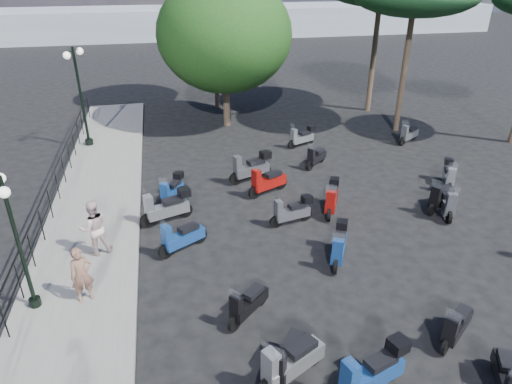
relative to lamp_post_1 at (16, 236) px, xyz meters
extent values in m
plane|color=black|center=(7.44, -0.40, -2.17)|extent=(120.00, 120.00, 0.00)
cube|color=slate|center=(0.94, 2.60, -2.10)|extent=(3.00, 30.00, 0.15)
cylinder|color=black|center=(-0.36, -1.02, -1.47)|extent=(0.04, 0.04, 1.10)
cylinder|color=black|center=(-0.36, 0.35, -1.47)|extent=(0.04, 0.04, 1.10)
cylinder|color=black|center=(-0.36, 1.72, -1.47)|extent=(0.04, 0.04, 1.10)
cylinder|color=black|center=(-0.36, 3.09, -1.47)|extent=(0.04, 0.04, 1.10)
cylinder|color=black|center=(-0.36, 4.46, -1.47)|extent=(0.04, 0.04, 1.10)
cylinder|color=black|center=(-0.36, 5.82, -1.47)|extent=(0.04, 0.04, 1.10)
cylinder|color=black|center=(-0.36, 7.19, -1.47)|extent=(0.04, 0.04, 1.10)
cylinder|color=black|center=(-0.36, 8.56, -1.47)|extent=(0.04, 0.04, 1.10)
cylinder|color=black|center=(-0.36, 9.93, -1.47)|extent=(0.04, 0.04, 1.10)
cylinder|color=black|center=(-0.36, 11.30, -1.47)|extent=(0.04, 0.04, 1.10)
cylinder|color=black|center=(-0.36, 12.67, -1.47)|extent=(0.04, 0.04, 1.10)
cylinder|color=black|center=(-0.36, 14.03, -1.47)|extent=(0.04, 0.04, 1.10)
cylinder|color=black|center=(-0.36, 15.40, -1.47)|extent=(0.04, 0.04, 1.10)
cube|color=black|center=(-0.36, 2.40, -0.94)|extent=(0.04, 26.00, 0.04)
cube|color=black|center=(-0.36, 2.40, -1.47)|extent=(0.04, 26.00, 0.04)
cylinder|color=black|center=(0.00, 0.00, -1.92)|extent=(0.28, 0.28, 0.21)
cylinder|color=black|center=(0.00, 0.00, -0.25)|extent=(0.10, 0.10, 3.55)
cylinder|color=black|center=(0.00, 0.00, 1.39)|extent=(0.31, 0.76, 0.04)
sphere|color=white|center=(-0.14, 0.37, 1.30)|extent=(0.25, 0.25, 0.25)
sphere|color=white|center=(0.14, -0.37, 1.30)|extent=(0.25, 0.25, 0.25)
cylinder|color=black|center=(0.07, 11.20, -1.89)|extent=(0.35, 0.35, 0.26)
cylinder|color=black|center=(0.07, 11.20, 0.16)|extent=(0.12, 0.12, 4.37)
cylinder|color=black|center=(0.07, 11.20, 2.19)|extent=(0.44, 0.92, 0.04)
sphere|color=white|center=(0.27, 11.65, 2.08)|extent=(0.31, 0.31, 0.31)
sphere|color=white|center=(-0.13, 10.75, 2.08)|extent=(0.31, 0.31, 0.31)
imported|color=brown|center=(1.21, -0.02, -1.27)|extent=(0.64, 0.53, 1.51)
imported|color=#C7A9A8|center=(1.30, 2.05, -1.18)|extent=(0.98, 0.86, 1.69)
cylinder|color=black|center=(5.95, -2.70, -1.93)|extent=(0.38, 0.45, 0.49)
cube|color=black|center=(5.61, -3.15, -1.74)|extent=(1.09, 1.27, 0.35)
cube|color=black|center=(5.71, -3.01, -1.46)|extent=(0.62, 0.68, 0.14)
cube|color=black|center=(5.25, -3.61, -1.46)|extent=(0.38, 0.37, 0.72)
plane|color=white|center=(5.21, -3.66, -0.99)|extent=(0.36, 0.30, 0.38)
cylinder|color=black|center=(4.72, -1.70, -1.95)|extent=(0.38, 0.36, 0.44)
cylinder|color=black|center=(5.52, -0.96, -1.95)|extent=(0.38, 0.36, 0.44)
cube|color=black|center=(5.15, -1.30, -1.79)|extent=(1.08, 1.03, 0.31)
cube|color=black|center=(5.27, -1.19, -1.53)|extent=(0.59, 0.57, 0.13)
cube|color=black|center=(4.77, -1.65, -1.53)|extent=(0.33, 0.34, 0.64)
plane|color=white|center=(4.73, -1.69, -1.12)|extent=(0.29, 0.30, 0.34)
cylinder|color=black|center=(3.24, 1.57, -1.93)|extent=(0.47, 0.33, 0.48)
cylinder|color=black|center=(4.28, 2.18, -1.93)|extent=(0.47, 0.33, 0.48)
cube|color=navy|center=(3.80, 1.90, -1.75)|extent=(1.30, 0.95, 0.34)
cube|color=black|center=(3.95, 1.99, -1.47)|extent=(0.67, 0.56, 0.14)
cube|color=navy|center=(3.31, 1.61, -1.47)|extent=(0.34, 0.37, 0.70)
plane|color=white|center=(3.26, 1.58, -1.02)|extent=(0.26, 0.37, 0.37)
cylinder|color=black|center=(2.73, 3.43, -1.92)|extent=(0.52, 0.27, 0.52)
cylinder|color=black|center=(3.95, 3.86, -1.92)|extent=(0.52, 0.27, 0.52)
cube|color=gray|center=(3.39, 3.66, -1.72)|extent=(1.44, 0.81, 0.37)
cube|color=black|center=(3.57, 3.72, -1.42)|extent=(0.72, 0.52, 0.15)
cube|color=gray|center=(2.81, 3.46, -1.42)|extent=(0.33, 0.38, 0.75)
plane|color=white|center=(2.75, 3.44, -0.93)|extent=(0.22, 0.41, 0.40)
cube|color=black|center=(3.97, 3.86, -1.23)|extent=(0.46, 0.45, 0.28)
cylinder|color=black|center=(3.31, 4.54, -1.95)|extent=(0.30, 0.43, 0.44)
cylinder|color=black|center=(3.86, 5.50, -1.95)|extent=(0.30, 0.43, 0.44)
cube|color=navy|center=(3.61, 5.06, -1.79)|extent=(0.87, 1.19, 0.31)
cube|color=black|center=(3.68, 5.19, -1.53)|extent=(0.52, 0.62, 0.13)
cube|color=navy|center=(3.34, 4.60, -1.53)|extent=(0.34, 0.31, 0.65)
plane|color=white|center=(3.32, 4.56, -1.11)|extent=(0.34, 0.24, 0.34)
cube|color=black|center=(3.87, 5.51, -1.36)|extent=(0.41, 0.42, 0.24)
cylinder|color=black|center=(6.21, -3.05, -1.91)|extent=(0.52, 0.35, 0.53)
cube|color=gray|center=(5.67, -3.33, -1.71)|extent=(1.45, 1.01, 0.38)
cube|color=black|center=(5.84, -3.25, -1.40)|extent=(0.74, 0.60, 0.16)
cube|color=gray|center=(5.12, -3.63, -1.40)|extent=(0.37, 0.41, 0.78)
plane|color=white|center=(5.06, -3.66, -0.90)|extent=(0.27, 0.41, 0.41)
cylinder|color=black|center=(7.82, -0.11, -1.94)|extent=(0.30, 0.47, 0.47)
cylinder|color=black|center=(8.36, 0.94, -1.94)|extent=(0.30, 0.47, 0.47)
cube|color=navy|center=(8.11, 0.46, -1.76)|extent=(0.88, 1.29, 0.34)
cube|color=black|center=(8.19, 0.61, -1.48)|extent=(0.53, 0.66, 0.14)
cube|color=navy|center=(7.86, -0.04, -1.48)|extent=(0.36, 0.33, 0.69)
plane|color=white|center=(7.83, -0.10, -1.04)|extent=(0.37, 0.24, 0.37)
cube|color=black|center=(8.37, 0.96, -1.31)|extent=(0.43, 0.44, 0.26)
cylinder|color=black|center=(6.52, 4.70, -1.92)|extent=(0.50, 0.31, 0.51)
cylinder|color=black|center=(7.66, 5.24, -1.92)|extent=(0.50, 0.31, 0.51)
cube|color=maroon|center=(7.14, 4.99, -1.73)|extent=(1.39, 0.91, 0.36)
cube|color=black|center=(7.30, 5.07, -1.44)|extent=(0.71, 0.56, 0.15)
cube|color=maroon|center=(6.60, 4.74, -1.44)|extent=(0.35, 0.38, 0.74)
plane|color=white|center=(6.54, 4.71, -0.96)|extent=(0.25, 0.40, 0.39)
cylinder|color=black|center=(6.04, 5.95, -1.91)|extent=(0.54, 0.28, 0.53)
cylinder|color=black|center=(7.29, 6.39, -1.91)|extent=(0.54, 0.28, 0.53)
cube|color=#484B50|center=(6.72, 6.19, -1.71)|extent=(1.47, 0.83, 0.37)
cube|color=black|center=(6.89, 6.25, -1.40)|extent=(0.73, 0.53, 0.15)
cube|color=#484B50|center=(6.12, 5.98, -1.40)|extent=(0.34, 0.39, 0.77)
plane|color=white|center=(6.06, 5.96, -0.91)|extent=(0.22, 0.42, 0.41)
cube|color=black|center=(7.31, 6.40, -1.21)|extent=(0.47, 0.46, 0.29)
cylinder|color=black|center=(7.67, -3.77, -1.91)|extent=(0.53, 0.27, 0.52)
cube|color=navy|center=(7.10, -3.97, -1.72)|extent=(1.46, 0.82, 0.37)
cube|color=black|center=(7.28, -3.90, -1.41)|extent=(0.73, 0.52, 0.15)
cube|color=navy|center=(6.51, -4.17, -1.41)|extent=(0.33, 0.39, 0.76)
plane|color=white|center=(6.45, -4.19, -0.92)|extent=(0.22, 0.42, 0.41)
cube|color=black|center=(7.69, -3.76, -1.21)|extent=(0.46, 0.45, 0.28)
cylinder|color=black|center=(6.80, 2.58, -1.95)|extent=(0.45, 0.18, 0.44)
cylinder|color=black|center=(7.87, 2.82, -1.95)|extent=(0.45, 0.18, 0.44)
cube|color=#484B50|center=(7.38, 2.71, -1.79)|extent=(1.23, 0.56, 0.31)
cube|color=black|center=(7.53, 2.74, -1.53)|extent=(0.59, 0.39, 0.13)
cube|color=#484B50|center=(6.87, 2.59, -1.53)|extent=(0.26, 0.31, 0.64)
plane|color=white|center=(6.82, 2.58, -1.12)|extent=(0.15, 0.35, 0.34)
cube|color=black|center=(7.89, 2.82, -1.37)|extent=(0.37, 0.35, 0.24)
cylinder|color=black|center=(8.63, 2.63, -1.93)|extent=(0.30, 0.47, 0.48)
cylinder|color=black|center=(9.16, 3.70, -1.93)|extent=(0.30, 0.47, 0.48)
cube|color=maroon|center=(8.91, 3.21, -1.75)|extent=(0.88, 1.32, 0.34)
cube|color=black|center=(8.99, 3.36, -1.47)|extent=(0.53, 0.67, 0.14)
cube|color=maroon|center=(8.66, 2.70, -1.47)|extent=(0.37, 0.33, 0.70)
plane|color=white|center=(8.64, 2.65, -1.02)|extent=(0.38, 0.24, 0.37)
cube|color=black|center=(9.17, 3.72, -1.29)|extent=(0.44, 0.45, 0.26)
cylinder|color=black|center=(9.21, 9.12, -1.96)|extent=(0.43, 0.24, 0.43)
cylinder|color=black|center=(10.20, 9.52, -1.96)|extent=(0.43, 0.24, 0.43)
cube|color=gray|center=(9.75, 9.33, -1.80)|extent=(1.19, 0.72, 0.30)
cube|color=black|center=(9.89, 9.39, -1.55)|extent=(0.60, 0.45, 0.12)
cube|color=gray|center=(9.28, 9.14, -1.55)|extent=(0.28, 0.32, 0.62)
plane|color=white|center=(9.23, 9.12, -1.15)|extent=(0.19, 0.34, 0.33)
cube|color=black|center=(10.22, 9.53, -1.39)|extent=(0.39, 0.38, 0.23)
cylinder|color=black|center=(9.14, -3.37, -1.95)|extent=(0.41, 0.34, 0.44)
cylinder|color=black|center=(10.03, -2.70, -1.95)|extent=(0.41, 0.34, 0.44)
cube|color=black|center=(9.62, -3.01, -1.79)|extent=(1.15, 0.98, 0.31)
cube|color=black|center=(9.75, -2.91, -1.53)|extent=(0.61, 0.56, 0.13)
cube|color=black|center=(9.20, -3.32, -1.53)|extent=(0.33, 0.34, 0.65)
plane|color=white|center=(9.16, -3.36, -1.11)|extent=(0.27, 0.32, 0.34)
cylinder|color=black|center=(9.97, -4.01, -1.96)|extent=(0.28, 0.42, 0.43)
cube|color=black|center=(9.74, -4.44, -1.80)|extent=(0.81, 1.16, 0.30)
cube|color=black|center=(9.82, -4.31, -1.55)|extent=(0.49, 0.60, 0.12)
cylinder|color=black|center=(12.16, 2.24, -1.93)|extent=(0.46, 0.35, 0.48)
cylinder|color=black|center=(13.17, 2.89, -1.93)|extent=(0.46, 0.35, 0.48)
cube|color=black|center=(12.70, 2.59, -1.75)|extent=(1.28, 1.00, 0.34)
cube|color=black|center=(12.85, 2.69, -1.47)|extent=(0.67, 0.58, 0.14)
cube|color=black|center=(12.22, 2.28, -1.47)|extent=(0.35, 0.37, 0.70)
plane|color=white|center=(12.17, 2.25, -1.02)|extent=(0.28, 0.36, 0.37)
cylinder|color=black|center=(12.43, 1.66, -1.93)|extent=(0.27, 0.48, 0.48)
cylinder|color=black|center=(12.87, 2.77, -1.93)|extent=(0.27, 0.48, 0.48)
cube|color=#484B50|center=(12.67, 2.26, -1.76)|extent=(0.79, 1.33, 0.34)
cube|color=black|center=(12.73, 2.42, -1.48)|extent=(0.50, 0.67, 0.14)
cube|color=#484B50|center=(12.46, 1.74, -1.48)|extent=(0.36, 0.31, 0.70)
plane|color=white|center=(12.44, 1.68, -1.03)|extent=(0.38, 0.21, 0.37)
cylinder|color=black|center=(9.25, 6.65, -1.96)|extent=(0.38, 0.36, 0.43)
cylinder|color=black|center=(10.04, 7.38, -1.96)|extent=(0.38, 0.36, 0.43)
cube|color=black|center=(9.68, 7.05, -1.80)|extent=(1.06, 1.02, 0.31)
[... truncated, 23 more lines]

